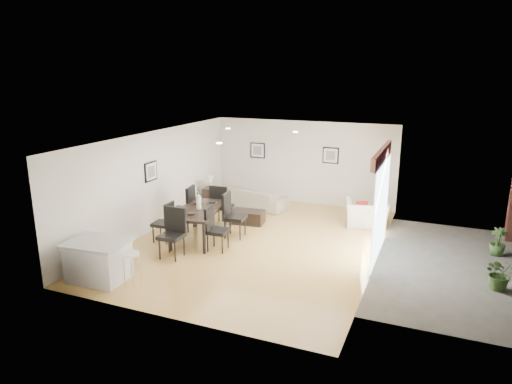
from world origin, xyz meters
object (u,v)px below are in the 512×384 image
at_px(dining_chair_head, 173,230).
at_px(dining_chair_foot, 220,203).
at_px(armchair, 366,213).
at_px(dining_chair_wfar, 186,206).
at_px(dining_chair_efar, 231,212).
at_px(dining_chair_wnear, 166,220).
at_px(bar_stool, 131,258).
at_px(sofa, 254,198).
at_px(dining_table, 199,212).
at_px(kitchen_island, 99,260).
at_px(dining_chair_enear, 214,226).
at_px(side_table, 211,197).
at_px(coffee_table, 248,217).

distance_m(dining_chair_head, dining_chair_foot, 2.42).
distance_m(armchair, dining_chair_wfar, 5.02).
relative_size(dining_chair_efar, dining_chair_foot, 1.02).
relative_size(dining_chair_wnear, dining_chair_wfar, 0.85).
bearing_deg(bar_stool, sofa, 88.74).
height_order(dining_chair_wnear, dining_chair_efar, dining_chair_efar).
relative_size(armchair, dining_chair_wnear, 1.08).
height_order(dining_table, dining_chair_efar, dining_chair_efar).
xyz_separation_m(dining_chair_wnear, kitchen_island, (-0.06, -2.41, -0.15)).
distance_m(dining_chair_wfar, bar_stool, 3.49).
xyz_separation_m(dining_chair_enear, bar_stool, (-0.61, -2.40, 0.02)).
relative_size(dining_chair_wfar, kitchen_island, 0.96).
distance_m(armchair, kitchen_island, 7.25).
relative_size(dining_chair_wfar, dining_chair_head, 1.05).
relative_size(armchair, kitchen_island, 0.88).
height_order(dining_chair_foot, side_table, dining_chair_foot).
relative_size(dining_chair_head, kitchen_island, 0.91).
bearing_deg(coffee_table, dining_chair_enear, -94.62).
xyz_separation_m(dining_table, kitchen_island, (-0.76, -2.90, -0.31)).
height_order(coffee_table, kitchen_island, kitchen_island).
bearing_deg(dining_chair_foot, dining_chair_wnear, 66.34).
relative_size(dining_table, dining_chair_wnear, 2.03).
xyz_separation_m(dining_chair_enear, dining_chair_efar, (-0.01, 0.98, 0.06)).
relative_size(dining_chair_enear, side_table, 1.89).
relative_size(dining_table, side_table, 3.68).
distance_m(dining_chair_efar, dining_chair_foot, 1.00).
bearing_deg(dining_chair_enear, sofa, 3.20).
relative_size(dining_chair_wnear, bar_stool, 1.42).
bearing_deg(armchair, dining_chair_efar, 20.65).
bearing_deg(kitchen_island, armchair, 46.78).
bearing_deg(armchair, side_table, -16.62).
distance_m(dining_chair_wfar, kitchen_island, 3.42).
distance_m(dining_table, dining_chair_efar, 0.84).
bearing_deg(dining_chair_efar, dining_table, 119.23).
bearing_deg(dining_chair_enear, bar_stool, 161.36).
bearing_deg(sofa, side_table, 21.93).
bearing_deg(dining_table, dining_chair_efar, 24.41).
bearing_deg(kitchen_island, dining_table, 71.15).
bearing_deg(dining_chair_foot, coffee_table, -146.73).
relative_size(dining_chair_wfar, dining_chair_efar, 1.03).
distance_m(dining_table, bar_stool, 2.90).
distance_m(dining_chair_wnear, dining_chair_wfar, 1.00).
xyz_separation_m(dining_chair_wfar, dining_chair_foot, (0.69, 0.70, -0.04)).
bearing_deg(dining_chair_wnear, dining_chair_foot, 152.70).
distance_m(armchair, bar_stool, 6.75).
relative_size(dining_chair_wfar, bar_stool, 1.67).
bearing_deg(dining_chair_efar, dining_chair_wfar, 82.96).
height_order(dining_table, dining_chair_enear, dining_chair_enear).
height_order(dining_table, dining_chair_foot, dining_chair_foot).
distance_m(dining_chair_wnear, dining_chair_foot, 1.84).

